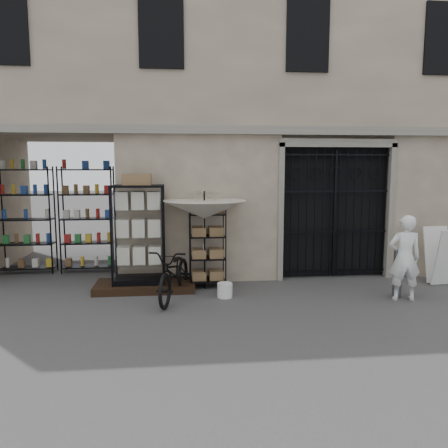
{
  "coord_description": "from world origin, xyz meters",
  "views": [
    {
      "loc": [
        -1.69,
        -7.22,
        2.49
      ],
      "look_at": [
        -0.8,
        1.4,
        1.35
      ],
      "focal_mm": 35.0,
      "sensor_mm": 36.0,
      "label": 1
    }
  ],
  "objects": [
    {
      "name": "ground",
      "position": [
        0.0,
        0.0,
        0.0
      ],
      "size": [
        80.0,
        80.0,
        0.0
      ],
      "primitive_type": "plane",
      "color": "black",
      "rests_on": "ground"
    },
    {
      "name": "main_building",
      "position": [
        0.0,
        4.0,
        4.5
      ],
      "size": [
        14.0,
        4.0,
        9.0
      ],
      "primitive_type": "cube",
      "color": "tan",
      "rests_on": "ground"
    },
    {
      "name": "shop_recess",
      "position": [
        -4.5,
        2.8,
        1.5
      ],
      "size": [
        3.0,
        1.7,
        3.0
      ],
      "primitive_type": "cube",
      "color": "black",
      "rests_on": "ground"
    },
    {
      "name": "shop_shelving",
      "position": [
        -4.55,
        3.3,
        1.25
      ],
      "size": [
        2.7,
        0.5,
        2.5
      ],
      "primitive_type": "cube",
      "color": "black",
      "rests_on": "ground"
    },
    {
      "name": "iron_gate",
      "position": [
        1.75,
        2.28,
        1.5
      ],
      "size": [
        2.5,
        0.21,
        3.0
      ],
      "color": "black",
      "rests_on": "ground"
    },
    {
      "name": "step_platform",
      "position": [
        -2.4,
        1.55,
        0.07
      ],
      "size": [
        2.0,
        0.9,
        0.15
      ],
      "primitive_type": "cube",
      "color": "black",
      "rests_on": "ground"
    },
    {
      "name": "display_cabinet",
      "position": [
        -2.51,
        1.57,
        1.04
      ],
      "size": [
        1.06,
        0.74,
        2.15
      ],
      "rotation": [
        0.0,
        0.0,
        -0.13
      ],
      "color": "black",
      "rests_on": "step_platform"
    },
    {
      "name": "wire_rack",
      "position": [
        -1.12,
        1.65,
        0.8
      ],
      "size": [
        0.72,
        0.52,
        1.63
      ],
      "rotation": [
        0.0,
        0.0,
        -0.02
      ],
      "color": "black",
      "rests_on": "ground"
    },
    {
      "name": "market_umbrella",
      "position": [
        -1.19,
        1.5,
        1.73
      ],
      "size": [
        1.81,
        1.83,
        2.41
      ],
      "rotation": [
        0.0,
        0.0,
        0.26
      ],
      "color": "black",
      "rests_on": "ground"
    },
    {
      "name": "white_bucket",
      "position": [
        -0.84,
        0.86,
        0.14
      ],
      "size": [
        0.35,
        0.35,
        0.28
      ],
      "primitive_type": "cylinder",
      "rotation": [
        0.0,
        0.0,
        0.25
      ],
      "color": "silver",
      "rests_on": "ground"
    },
    {
      "name": "bicycle",
      "position": [
        -1.78,
        0.87,
        0.0
      ],
      "size": [
        0.89,
        1.13,
        1.9
      ],
      "primitive_type": "imported",
      "rotation": [
        0.0,
        0.0,
        -0.26
      ],
      "color": "black",
      "rests_on": "ground"
    },
    {
      "name": "steel_bollard",
      "position": [
        2.45,
        0.53,
        0.45
      ],
      "size": [
        0.21,
        0.21,
        0.91
      ],
      "primitive_type": "cylinder",
      "rotation": [
        0.0,
        0.0,
        0.32
      ],
      "color": "#595C62",
      "rests_on": "ground"
    },
    {
      "name": "shopkeeper",
      "position": [
        2.48,
        0.37,
        0.0
      ],
      "size": [
        0.83,
        1.68,
        0.39
      ],
      "primitive_type": "imported",
      "rotation": [
        0.0,
        0.0,
        2.98
      ],
      "color": "white",
      "rests_on": "ground"
    },
    {
      "name": "easel_sign",
      "position": [
        3.85,
        1.32,
        0.62
      ],
      "size": [
        0.61,
        0.69,
        1.19
      ],
      "rotation": [
        0.0,
        0.0,
        0.07
      ],
      "color": "silver",
      "rests_on": "ground"
    }
  ]
}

